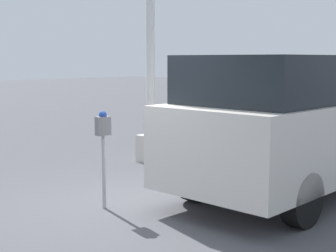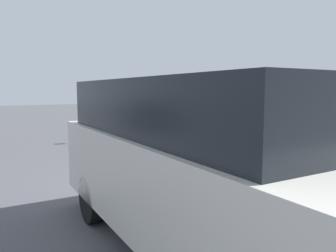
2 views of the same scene
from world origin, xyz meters
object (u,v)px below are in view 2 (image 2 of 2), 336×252
parking_meter_far (98,112)px  fire_hydrant (106,137)px  parked_van (197,160)px  parking_meter_near (185,136)px

parking_meter_far → fire_hydrant: parking_meter_far is taller
parked_van → parking_meter_near: bearing=150.0°
parking_meter_far → parking_meter_near: bearing=8.1°
parking_meter_near → parking_meter_far: (-6.11, 0.30, 0.14)m
parked_van → fire_hydrant: (-7.45, 1.79, -0.77)m
parking_meter_far → parked_van: parked_van is taller
parking_meter_near → parked_van: parked_van is taller
parking_meter_near → fire_hydrant: size_ratio=1.77×
parking_meter_near → parking_meter_far: size_ratio=0.88×
parking_meter_near → fire_hydrant: 4.87m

